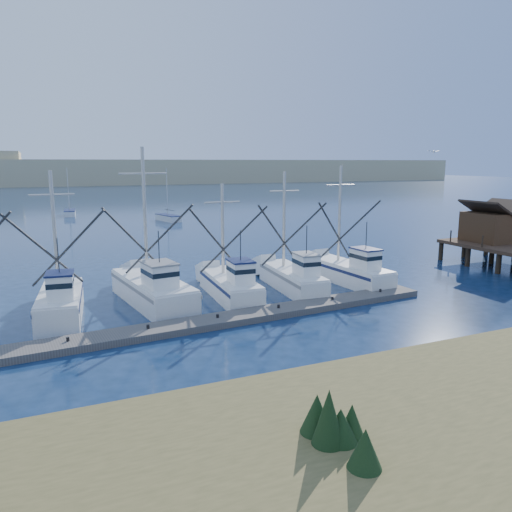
{
  "coord_description": "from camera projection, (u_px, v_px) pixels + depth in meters",
  "views": [
    {
      "loc": [
        -15.78,
        -19.95,
        9.01
      ],
      "look_at": [
        -3.42,
        8.0,
        3.25
      ],
      "focal_mm": 35.0,
      "sensor_mm": 36.0,
      "label": 1
    }
  ],
  "objects": [
    {
      "name": "ground",
      "position": [
        378.0,
        339.0,
        25.88
      ],
      "size": [
        500.0,
        500.0,
        0.0
      ],
      "primitive_type": "plane",
      "color": "#0D213C",
      "rests_on": "ground"
    },
    {
      "name": "shore_bank",
      "position": [
        370.0,
        469.0,
        13.56
      ],
      "size": [
        40.0,
        10.0,
        1.6
      ],
      "primitive_type": "cube",
      "color": "#4C422D",
      "rests_on": "ground"
    },
    {
      "name": "floating_dock",
      "position": [
        218.0,
        321.0,
        28.16
      ],
      "size": [
        28.99,
        4.09,
        0.39
      ],
      "primitive_type": "cube",
      "rotation": [
        0.0,
        0.0,
        0.07
      ],
      "color": "#5B5551",
      "rests_on": "ground"
    },
    {
      "name": "dune_ridge",
      "position": [
        73.0,
        172.0,
        213.68
      ],
      "size": [
        360.0,
        60.0,
        10.0
      ],
      "primitive_type": "cube",
      "color": "tan",
      "rests_on": "ground"
    },
    {
      "name": "trawler_fleet",
      "position": [
        187.0,
        288.0,
        32.31
      ],
      "size": [
        28.14,
        9.11,
        9.98
      ],
      "color": "white",
      "rests_on": "ground"
    },
    {
      "name": "sailboat_near",
      "position": [
        168.0,
        218.0,
        77.35
      ],
      "size": [
        2.99,
        5.77,
        8.1
      ],
      "rotation": [
        0.0,
        0.0,
        0.23
      ],
      "color": "white",
      "rests_on": "ground"
    },
    {
      "name": "sailboat_far",
      "position": [
        70.0,
        213.0,
        85.06
      ],
      "size": [
        2.22,
        5.64,
        8.1
      ],
      "rotation": [
        0.0,
        0.0,
        -0.09
      ],
      "color": "white",
      "rests_on": "ground"
    },
    {
      "name": "flying_gull",
      "position": [
        434.0,
        151.0,
        37.7
      ],
      "size": [
        1.1,
        0.2,
        0.2
      ],
      "color": "white",
      "rests_on": "ground"
    }
  ]
}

